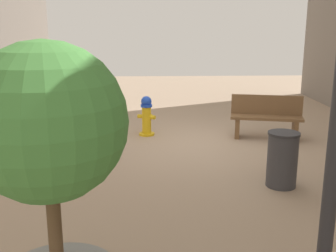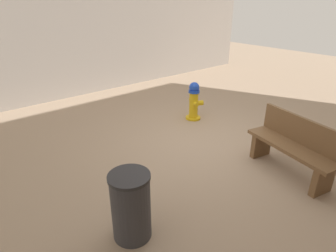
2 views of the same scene
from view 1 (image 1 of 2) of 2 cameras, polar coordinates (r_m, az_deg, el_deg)
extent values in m
plane|color=tan|center=(8.83, 4.02, -2.42)|extent=(23.40, 23.40, 0.00)
cylinder|color=gold|center=(9.47, -2.97, -1.10)|extent=(0.35, 0.35, 0.05)
cylinder|color=gold|center=(9.39, -3.00, 0.85)|extent=(0.21, 0.21, 0.61)
cylinder|color=blue|center=(9.32, -3.02, 2.86)|extent=(0.26, 0.26, 0.06)
sphere|color=blue|center=(9.30, -3.03, 3.44)|extent=(0.24, 0.24, 0.24)
cylinder|color=gold|center=(9.44, -3.83, 1.36)|extent=(0.16, 0.14, 0.09)
cylinder|color=gold|center=(9.31, -2.17, 1.21)|extent=(0.16, 0.14, 0.09)
cylinder|color=gold|center=(9.53, -2.58, 1.26)|extent=(0.17, 0.18, 0.12)
cube|color=brown|center=(9.43, 17.24, -0.53)|extent=(0.18, 0.41, 0.45)
cube|color=brown|center=(9.36, 9.62, -0.20)|extent=(0.18, 0.41, 0.45)
cube|color=brown|center=(9.32, 13.54, 1.15)|extent=(1.62, 0.77, 0.06)
cube|color=brown|center=(9.45, 13.56, 2.88)|extent=(1.54, 0.40, 0.44)
cylinder|color=brown|center=(3.34, -15.52, -12.86)|extent=(0.11, 0.11, 0.88)
sphere|color=#4C9342|center=(3.08, -16.49, 0.52)|extent=(1.18, 1.18, 1.18)
cylinder|color=#38383D|center=(6.66, 15.60, -4.67)|extent=(0.47, 0.47, 0.84)
cylinder|color=#2C2C30|center=(6.53, 15.85, -1.02)|extent=(0.49, 0.49, 0.04)
camera|label=2|loc=(6.35, 41.89, 12.34)|focal=30.22mm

